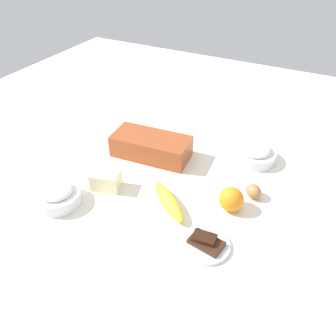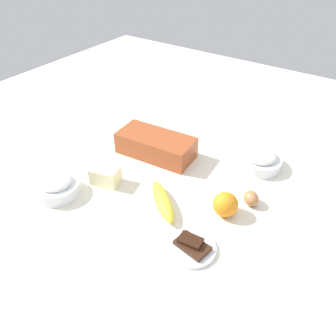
{
  "view_description": "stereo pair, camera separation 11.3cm",
  "coord_description": "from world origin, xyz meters",
  "px_view_note": "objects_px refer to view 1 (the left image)",
  "views": [
    {
      "loc": [
        -0.41,
        0.8,
        0.72
      ],
      "look_at": [
        0.0,
        0.0,
        0.04
      ],
      "focal_mm": 36.31,
      "sensor_mm": 36.0,
      "label": 1
    },
    {
      "loc": [
        -0.51,
        0.74,
        0.72
      ],
      "look_at": [
        0.0,
        0.0,
        0.04
      ],
      "focal_mm": 36.31,
      "sensor_mm": 36.0,
      "label": 2
    }
  ],
  "objects_px": {
    "loaf_pan": "(151,146)",
    "sugar_bowl": "(57,195)",
    "orange_fruit": "(231,199)",
    "butter_block": "(106,180)",
    "egg_near_butter": "(254,191)",
    "flour_bowl": "(255,153)",
    "banana": "(169,201)",
    "chocolate_plate": "(206,244)"
  },
  "relations": [
    {
      "from": "flour_bowl",
      "to": "orange_fruit",
      "type": "xyz_separation_m",
      "value": [
        -0.01,
        0.28,
        0.01
      ]
    },
    {
      "from": "butter_block",
      "to": "chocolate_plate",
      "type": "relative_size",
      "value": 0.69
    },
    {
      "from": "butter_block",
      "to": "egg_near_butter",
      "type": "distance_m",
      "value": 0.47
    },
    {
      "from": "banana",
      "to": "butter_block",
      "type": "distance_m",
      "value": 0.22
    },
    {
      "from": "banana",
      "to": "egg_near_butter",
      "type": "relative_size",
      "value": 3.33
    },
    {
      "from": "butter_block",
      "to": "sugar_bowl",
      "type": "bearing_deg",
      "value": 54.65
    },
    {
      "from": "chocolate_plate",
      "to": "loaf_pan",
      "type": "bearing_deg",
      "value": -41.91
    },
    {
      "from": "loaf_pan",
      "to": "chocolate_plate",
      "type": "xyz_separation_m",
      "value": [
        -0.34,
        0.31,
        -0.03
      ]
    },
    {
      "from": "flour_bowl",
      "to": "egg_near_butter",
      "type": "bearing_deg",
      "value": 105.24
    },
    {
      "from": "butter_block",
      "to": "chocolate_plate",
      "type": "distance_m",
      "value": 0.39
    },
    {
      "from": "sugar_bowl",
      "to": "banana",
      "type": "height_order",
      "value": "sugar_bowl"
    },
    {
      "from": "banana",
      "to": "butter_block",
      "type": "relative_size",
      "value": 2.11
    },
    {
      "from": "butter_block",
      "to": "orange_fruit",
      "type": "bearing_deg",
      "value": -166.92
    },
    {
      "from": "loaf_pan",
      "to": "banana",
      "type": "height_order",
      "value": "loaf_pan"
    },
    {
      "from": "loaf_pan",
      "to": "sugar_bowl",
      "type": "distance_m",
      "value": 0.38
    },
    {
      "from": "flour_bowl",
      "to": "orange_fruit",
      "type": "bearing_deg",
      "value": 91.51
    },
    {
      "from": "loaf_pan",
      "to": "sugar_bowl",
      "type": "height_order",
      "value": "loaf_pan"
    },
    {
      "from": "chocolate_plate",
      "to": "orange_fruit",
      "type": "bearing_deg",
      "value": -93.32
    },
    {
      "from": "sugar_bowl",
      "to": "orange_fruit",
      "type": "relative_size",
      "value": 1.89
    },
    {
      "from": "orange_fruit",
      "to": "banana",
      "type": "bearing_deg",
      "value": 24.37
    },
    {
      "from": "egg_near_butter",
      "to": "chocolate_plate",
      "type": "relative_size",
      "value": 0.44
    },
    {
      "from": "butter_block",
      "to": "egg_near_butter",
      "type": "height_order",
      "value": "butter_block"
    },
    {
      "from": "banana",
      "to": "egg_near_butter",
      "type": "xyz_separation_m",
      "value": [
        -0.22,
        -0.16,
        0.0
      ]
    },
    {
      "from": "butter_block",
      "to": "egg_near_butter",
      "type": "relative_size",
      "value": 1.58
    },
    {
      "from": "loaf_pan",
      "to": "flour_bowl",
      "type": "xyz_separation_m",
      "value": [
        -0.34,
        -0.15,
        -0.01
      ]
    },
    {
      "from": "sugar_bowl",
      "to": "chocolate_plate",
      "type": "height_order",
      "value": "sugar_bowl"
    },
    {
      "from": "flour_bowl",
      "to": "sugar_bowl",
      "type": "xyz_separation_m",
      "value": [
        0.47,
        0.5,
        0.0
      ]
    },
    {
      "from": "sugar_bowl",
      "to": "chocolate_plate",
      "type": "bearing_deg",
      "value": -174.28
    },
    {
      "from": "sugar_bowl",
      "to": "egg_near_butter",
      "type": "height_order",
      "value": "sugar_bowl"
    },
    {
      "from": "loaf_pan",
      "to": "butter_block",
      "type": "xyz_separation_m",
      "value": [
        0.04,
        0.23,
        -0.01
      ]
    },
    {
      "from": "sugar_bowl",
      "to": "banana",
      "type": "distance_m",
      "value": 0.34
    },
    {
      "from": "chocolate_plate",
      "to": "sugar_bowl",
      "type": "bearing_deg",
      "value": 5.72
    },
    {
      "from": "loaf_pan",
      "to": "chocolate_plate",
      "type": "relative_size",
      "value": 2.23
    },
    {
      "from": "butter_block",
      "to": "egg_near_butter",
      "type": "bearing_deg",
      "value": -158.17
    },
    {
      "from": "loaf_pan",
      "to": "sugar_bowl",
      "type": "bearing_deg",
      "value": 64.91
    },
    {
      "from": "flour_bowl",
      "to": "sugar_bowl",
      "type": "relative_size",
      "value": 1.07
    },
    {
      "from": "sugar_bowl",
      "to": "orange_fruit",
      "type": "xyz_separation_m",
      "value": [
        -0.48,
        -0.22,
        0.01
      ]
    },
    {
      "from": "flour_bowl",
      "to": "butter_block",
      "type": "bearing_deg",
      "value": 44.13
    },
    {
      "from": "butter_block",
      "to": "banana",
      "type": "bearing_deg",
      "value": -176.47
    },
    {
      "from": "banana",
      "to": "orange_fruit",
      "type": "relative_size",
      "value": 2.54
    },
    {
      "from": "egg_near_butter",
      "to": "butter_block",
      "type": "bearing_deg",
      "value": 21.83
    },
    {
      "from": "sugar_bowl",
      "to": "orange_fruit",
      "type": "height_order",
      "value": "orange_fruit"
    }
  ]
}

